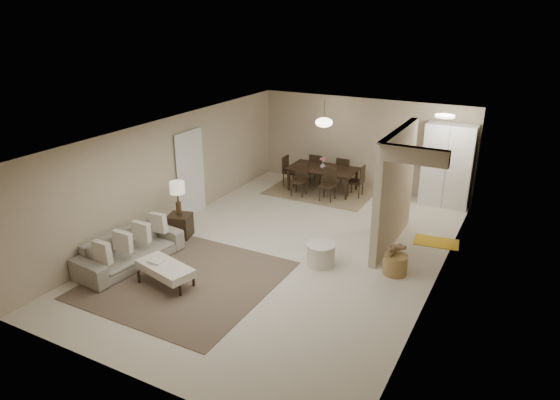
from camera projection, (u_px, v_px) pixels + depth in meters
The scene contains 22 objects.
floor at pixel (289, 249), 10.48m from camera, with size 9.00×9.00×0.00m, color beige.
ceiling at pixel (290, 132), 9.59m from camera, with size 9.00×9.00×0.00m, color white.
back_wall at pixel (363, 144), 13.75m from camera, with size 6.00×6.00×0.00m, color tan.
left_wall at pixel (172, 172), 11.35m from camera, with size 9.00×9.00×0.00m, color tan.
right_wall at pixel (442, 220), 8.72m from camera, with size 9.00×9.00×0.00m, color tan.
partition at pixel (395, 189), 10.28m from camera, with size 0.15×2.50×2.50m, color tan.
doorway at pixel (190, 174), 11.92m from camera, with size 0.04×0.90×2.04m, color black.
pantry_cabinet at pixel (448, 165), 12.50m from camera, with size 1.20×0.55×2.10m, color white.
flush_light at pixel (445, 116), 11.24m from camera, with size 0.44×0.44×0.05m, color white.
living_rug at pixel (186, 280), 9.27m from camera, with size 3.20×3.20×0.01m, color brown.
sofa at pixel (130, 250), 9.74m from camera, with size 0.84×2.15×0.63m, color gray.
ottoman_bench at pixel (165, 269), 8.99m from camera, with size 1.24×0.78×0.41m.
side_table at pixel (180, 226), 10.96m from camera, with size 0.47×0.47×0.52m, color black.
table_lamp at pixel (177, 191), 10.67m from camera, with size 0.32×0.32×0.76m.
round_pouf at pixel (321, 255), 9.74m from camera, with size 0.57×0.57×0.45m, color beige.
wicker_basket at pixel (395, 265), 9.43m from camera, with size 0.45×0.45×0.38m, color olive.
dining_rug at pixel (322, 191), 13.85m from camera, with size 2.80×2.10×0.01m, color #7C6A4D.
dining_table at pixel (322, 180), 13.73m from camera, with size 1.86×1.04×0.66m, color black.
dining_chairs at pixel (322, 176), 13.70m from camera, with size 2.31×1.69×0.86m.
vase at pixel (323, 165), 13.59m from camera, with size 0.15×0.15×0.16m, color silver.
yellow_mat at pixel (436, 242), 10.77m from camera, with size 0.93×0.57×0.01m, color gold.
pendant_light at pixel (324, 122), 13.17m from camera, with size 0.46×0.46×0.71m.
Camera 1 is at (4.25, -8.42, 4.69)m, focal length 32.00 mm.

